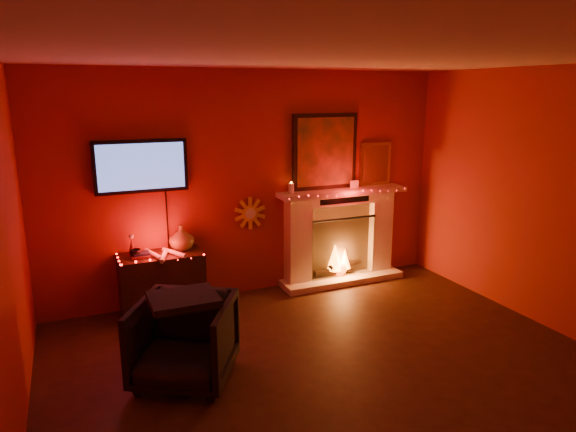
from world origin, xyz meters
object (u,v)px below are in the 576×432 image
armchair (184,341)px  console_table (163,280)px  fireplace (339,227)px  tv (141,167)px  sunburst_clock (250,213)px

armchair → console_table: bearing=117.0°
fireplace → console_table: (-2.31, -0.13, -0.33)m
tv → armchair: size_ratio=1.53×
sunburst_clock → armchair: size_ratio=0.49×
sunburst_clock → console_table: 1.29m
fireplace → tv: (-2.44, 0.06, 0.92)m
fireplace → armchair: bearing=-145.9°
fireplace → armchair: (-2.40, -1.62, -0.35)m
console_table → armchair: 1.50m
fireplace → sunburst_clock: bearing=175.6°
tv → sunburst_clock: bearing=1.2°
tv → sunburst_clock: (1.25, 0.03, -0.65)m
tv → console_table: tv is taller
sunburst_clock → fireplace: bearing=-4.4°
fireplace → sunburst_clock: fireplace is taller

